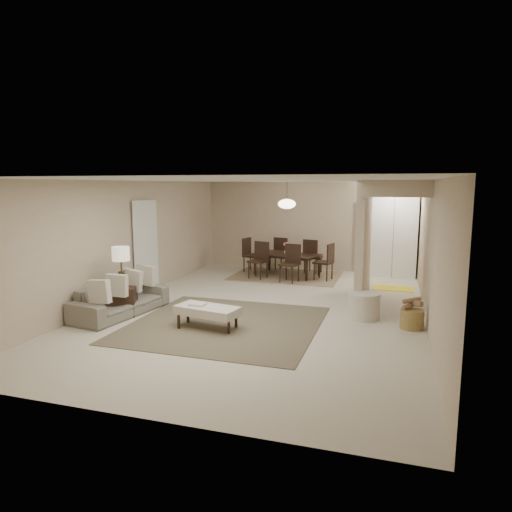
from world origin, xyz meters
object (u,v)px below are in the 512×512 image
(pantry_cabinet, at_px, (393,237))
(ottoman_bench, at_px, (207,311))
(sofa, at_px, (121,299))
(wicker_basket, at_px, (412,319))
(dining_table, at_px, (286,265))
(side_table, at_px, (123,301))
(round_pouf, at_px, (364,306))

(pantry_cabinet, height_order, ottoman_bench, pantry_cabinet)
(sofa, relative_size, wicker_basket, 5.13)
(pantry_cabinet, distance_m, dining_table, 2.93)
(side_table, xyz_separation_m, wicker_basket, (5.15, 0.73, -0.10))
(ottoman_bench, height_order, wicker_basket, ottoman_bench)
(ottoman_bench, height_order, round_pouf, round_pouf)
(side_table, distance_m, wicker_basket, 5.20)
(pantry_cabinet, distance_m, ottoman_bench, 6.40)
(pantry_cabinet, relative_size, wicker_basket, 5.43)
(dining_table, bearing_deg, side_table, -100.31)
(pantry_cabinet, xyz_separation_m, side_table, (-4.75, -5.36, -0.79))
(side_table, distance_m, round_pouf, 4.46)
(ottoman_bench, xyz_separation_m, round_pouf, (2.48, 1.40, -0.07))
(wicker_basket, bearing_deg, ottoman_bench, -162.72)
(pantry_cabinet, height_order, wicker_basket, pantry_cabinet)
(wicker_basket, distance_m, dining_table, 4.90)
(ottoman_bench, distance_m, wicker_basket, 3.47)
(dining_table, bearing_deg, round_pouf, -42.35)
(round_pouf, distance_m, dining_table, 4.10)
(pantry_cabinet, distance_m, wicker_basket, 4.73)
(sofa, xyz_separation_m, wicker_basket, (5.20, 0.73, -0.13))
(dining_table, bearing_deg, pantry_cabinet, 31.16)
(ottoman_bench, bearing_deg, round_pouf, 39.94)
(ottoman_bench, xyz_separation_m, wicker_basket, (3.31, 1.03, -0.14))
(ottoman_bench, bearing_deg, pantry_cabinet, 73.18)
(ottoman_bench, relative_size, wicker_basket, 2.98)
(pantry_cabinet, distance_m, side_table, 7.20)
(sofa, relative_size, ottoman_bench, 1.72)
(pantry_cabinet, relative_size, round_pouf, 3.46)
(ottoman_bench, relative_size, round_pouf, 1.90)
(round_pouf, relative_size, dining_table, 0.36)
(sofa, distance_m, side_table, 0.06)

